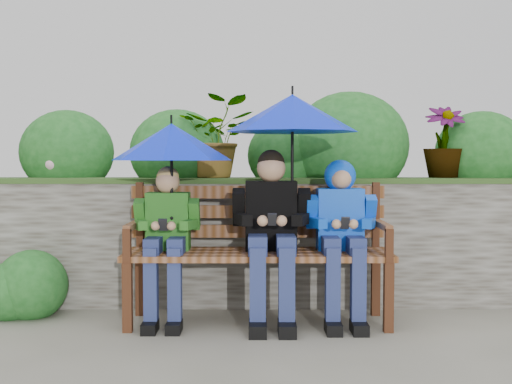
{
  "coord_description": "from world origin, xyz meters",
  "views": [
    {
      "loc": [
        0.0,
        -4.44,
        1.19
      ],
      "look_at": [
        0.0,
        0.1,
        0.95
      ],
      "focal_mm": 45.0,
      "sensor_mm": 36.0,
      "label": 1
    }
  ],
  "objects_px": {
    "park_bench": "(258,243)",
    "boy_left": "(166,234)",
    "boy_middle": "(271,227)",
    "boy_right": "(341,225)",
    "umbrella_right": "(292,113)",
    "umbrella_left": "(171,142)"
  },
  "relations": [
    {
      "from": "park_bench",
      "to": "boy_right",
      "type": "relative_size",
      "value": 1.62
    },
    {
      "from": "boy_right",
      "to": "umbrella_right",
      "type": "xyz_separation_m",
      "value": [
        -0.35,
        0.02,
        0.8
      ]
    },
    {
      "from": "boy_left",
      "to": "park_bench",
      "type": "bearing_deg",
      "value": 7.62
    },
    {
      "from": "umbrella_left",
      "to": "umbrella_right",
      "type": "distance_m",
      "value": 0.89
    },
    {
      "from": "park_bench",
      "to": "boy_middle",
      "type": "distance_m",
      "value": 0.19
    },
    {
      "from": "umbrella_right",
      "to": "boy_middle",
      "type": "bearing_deg",
      "value": -165.23
    },
    {
      "from": "umbrella_left",
      "to": "boy_right",
      "type": "bearing_deg",
      "value": -0.8
    },
    {
      "from": "umbrella_left",
      "to": "umbrella_right",
      "type": "relative_size",
      "value": 0.91
    },
    {
      "from": "park_bench",
      "to": "boy_right",
      "type": "height_order",
      "value": "boy_right"
    },
    {
      "from": "boy_left",
      "to": "boy_middle",
      "type": "xyz_separation_m",
      "value": [
        0.75,
        -0.01,
        0.05
      ]
    },
    {
      "from": "umbrella_right",
      "to": "boy_right",
      "type": "bearing_deg",
      "value": -3.05
    },
    {
      "from": "park_bench",
      "to": "umbrella_left",
      "type": "bearing_deg",
      "value": -174.22
    },
    {
      "from": "boy_middle",
      "to": "park_bench",
      "type": "bearing_deg",
      "value": 133.96
    },
    {
      "from": "boy_left",
      "to": "boy_middle",
      "type": "distance_m",
      "value": 0.75
    },
    {
      "from": "park_bench",
      "to": "boy_left",
      "type": "relative_size",
      "value": 1.69
    },
    {
      "from": "boy_middle",
      "to": "umbrella_left",
      "type": "bearing_deg",
      "value": 177.0
    },
    {
      "from": "boy_left",
      "to": "umbrella_right",
      "type": "height_order",
      "value": "umbrella_right"
    },
    {
      "from": "park_bench",
      "to": "boy_left",
      "type": "height_order",
      "value": "boy_left"
    },
    {
      "from": "park_bench",
      "to": "boy_right",
      "type": "distance_m",
      "value": 0.62
    },
    {
      "from": "boy_right",
      "to": "umbrella_right",
      "type": "relative_size",
      "value": 1.24
    },
    {
      "from": "park_bench",
      "to": "boy_left",
      "type": "xyz_separation_m",
      "value": [
        -0.66,
        -0.09,
        0.08
      ]
    },
    {
      "from": "umbrella_left",
      "to": "umbrella_right",
      "type": "bearing_deg",
      "value": 0.13
    }
  ]
}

